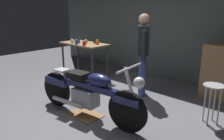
% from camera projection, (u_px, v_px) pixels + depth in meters
% --- Properties ---
extents(ground_plane, '(12.00, 12.00, 0.00)m').
position_uv_depth(ground_plane, '(83.00, 113.00, 3.85)').
color(ground_plane, slate).
extents(back_wall, '(8.00, 0.12, 3.10)m').
position_uv_depth(back_wall, '(169.00, 17.00, 5.40)').
color(back_wall, '#56605B').
rests_on(back_wall, ground_plane).
extents(workbench, '(1.30, 0.64, 0.90)m').
position_uv_depth(workbench, '(84.00, 47.00, 5.70)').
color(workbench, '#99724C').
rests_on(workbench, ground_plane).
extents(motorcycle, '(2.18, 0.65, 1.00)m').
position_uv_depth(motorcycle, '(88.00, 92.00, 3.60)').
color(motorcycle, black).
rests_on(motorcycle, ground_plane).
extents(person_standing, '(0.40, 0.48, 1.67)m').
position_uv_depth(person_standing, '(143.00, 51.00, 4.45)').
color(person_standing, '#384B88').
rests_on(person_standing, ground_plane).
extents(shop_stool, '(0.32, 0.32, 0.64)m').
position_uv_depth(shop_stool, '(213.00, 94.00, 3.39)').
color(shop_stool, '#B2B2B7').
rests_on(shop_stool, ground_plane).
extents(drip_tray, '(0.56, 0.40, 0.01)m').
position_uv_depth(drip_tray, '(86.00, 115.00, 3.78)').
color(drip_tray, olive).
rests_on(drip_tray, ground_plane).
extents(mug_white_ceramic, '(0.11, 0.08, 0.10)m').
position_uv_depth(mug_white_ceramic, '(72.00, 41.00, 5.72)').
color(mug_white_ceramic, white).
rests_on(mug_white_ceramic, workbench).
extents(mug_orange_travel, '(0.12, 0.08, 0.11)m').
position_uv_depth(mug_orange_travel, '(97.00, 42.00, 5.48)').
color(mug_orange_travel, orange).
rests_on(mug_orange_travel, workbench).
extents(mug_blue_enamel, '(0.12, 0.09, 0.11)m').
position_uv_depth(mug_blue_enamel, '(77.00, 42.00, 5.52)').
color(mug_blue_enamel, '#2D51AD').
rests_on(mug_blue_enamel, workbench).
extents(mug_red_diner, '(0.11, 0.08, 0.10)m').
position_uv_depth(mug_red_diner, '(84.00, 43.00, 5.31)').
color(mug_red_diner, red).
rests_on(mug_red_diner, workbench).
extents(mug_yellow_tall, '(0.11, 0.07, 0.09)m').
position_uv_depth(mug_yellow_tall, '(86.00, 41.00, 5.65)').
color(mug_yellow_tall, yellow).
rests_on(mug_yellow_tall, workbench).
extents(mug_black_matte, '(0.11, 0.08, 0.11)m').
position_uv_depth(mug_black_matte, '(95.00, 41.00, 5.64)').
color(mug_black_matte, black).
rests_on(mug_black_matte, workbench).
extents(bottle, '(0.06, 0.06, 0.24)m').
position_uv_depth(bottle, '(79.00, 39.00, 5.74)').
color(bottle, '#3F4C59').
rests_on(bottle, workbench).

